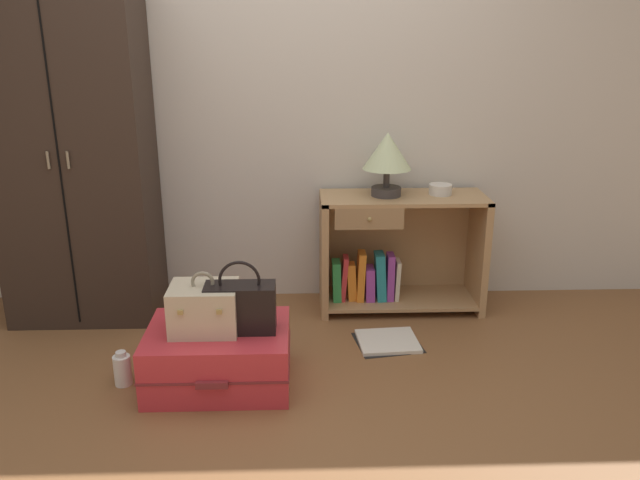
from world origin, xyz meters
TOP-DOWN VIEW (x-y plane):
  - ground_plane at (0.00, 0.00)m, footprint 9.00×9.00m
  - back_wall at (0.00, 1.50)m, footprint 6.40×0.10m
  - wardrobe at (-1.11, 1.20)m, footprint 0.81×0.47m
  - bookshelf at (0.67, 1.25)m, footprint 0.95×0.39m
  - table_lamp at (0.61, 1.24)m, footprint 0.28×0.28m
  - bowl at (0.93, 1.26)m, footprint 0.13×0.13m
  - suitcase_large at (-0.27, 0.40)m, footprint 0.66×0.52m
  - train_case at (-0.32, 0.40)m, footprint 0.31×0.25m
  - handbag at (-0.15, 0.39)m, footprint 0.32×0.14m
  - bottle at (-0.72, 0.40)m, footprint 0.08×0.08m
  - open_book_on_floor at (0.58, 0.76)m, footprint 0.37×0.35m

SIDE VIEW (x-z plane):
  - ground_plane at x=0.00m, z-range 0.00..0.00m
  - open_book_on_floor at x=0.58m, z-range 0.00..0.02m
  - bottle at x=-0.72m, z-range -0.01..0.16m
  - suitcase_large at x=-0.27m, z-range 0.00..0.28m
  - bookshelf at x=0.67m, z-range -0.01..0.68m
  - train_case at x=-0.32m, z-range 0.24..0.53m
  - handbag at x=-0.15m, z-range 0.22..0.56m
  - bowl at x=0.93m, z-range 0.69..0.75m
  - table_lamp at x=0.61m, z-range 0.75..1.11m
  - wardrobe at x=-1.11m, z-range 0.00..1.92m
  - back_wall at x=0.00m, z-range 0.00..2.60m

